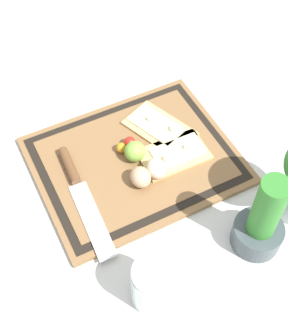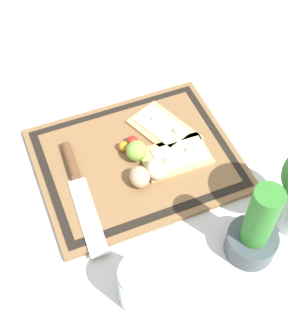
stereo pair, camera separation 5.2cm
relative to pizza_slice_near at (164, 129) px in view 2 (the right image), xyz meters
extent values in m
plane|color=silver|center=(0.09, 0.05, -0.02)|extent=(6.00, 6.00, 0.00)
cube|color=brown|center=(0.09, 0.05, -0.01)|extent=(0.46, 0.37, 0.01)
cube|color=black|center=(0.09, 0.05, -0.01)|extent=(0.43, 0.34, 0.00)
cube|color=brown|center=(0.09, 0.05, -0.01)|extent=(0.40, 0.30, 0.00)
cube|color=tan|center=(0.00, 0.00, 0.00)|extent=(0.15, 0.19, 0.01)
cube|color=beige|center=(0.00, -0.01, 0.00)|extent=(0.11, 0.15, 0.00)
sphere|color=silver|center=(-0.02, 0.03, 0.01)|extent=(0.02, 0.02, 0.02)
sphere|color=silver|center=(0.01, -0.03, 0.01)|extent=(0.01, 0.01, 0.01)
cube|color=tan|center=(0.01, 0.09, 0.00)|extent=(0.16, 0.10, 0.01)
cube|color=beige|center=(0.00, 0.09, 0.00)|extent=(0.12, 0.07, 0.00)
sphere|color=silver|center=(0.04, 0.10, 0.01)|extent=(0.02, 0.02, 0.02)
sphere|color=silver|center=(-0.02, 0.09, 0.01)|extent=(0.01, 0.01, 0.01)
cube|color=silver|center=(0.25, 0.16, 0.00)|extent=(0.05, 0.20, 0.00)
cylinder|color=brown|center=(0.24, 0.01, 0.01)|extent=(0.03, 0.10, 0.02)
ellipsoid|color=tan|center=(0.11, 0.12, 0.02)|extent=(0.05, 0.05, 0.05)
ellipsoid|color=beige|center=(0.07, 0.12, 0.02)|extent=(0.05, 0.05, 0.05)
sphere|color=#7FB742|center=(0.10, 0.06, 0.02)|extent=(0.05, 0.05, 0.05)
sphere|color=red|center=(0.09, 0.02, 0.01)|extent=(0.03, 0.03, 0.03)
sphere|color=orange|center=(0.11, 0.02, 0.01)|extent=(0.02, 0.02, 0.02)
cylinder|color=#3D474C|center=(-0.04, 0.35, 0.01)|extent=(0.10, 0.10, 0.06)
cylinder|color=#2D7528|center=(-0.04, 0.35, 0.10)|extent=(0.06, 0.06, 0.18)
cylinder|color=silver|center=(0.20, 0.36, 0.03)|extent=(0.09, 0.09, 0.10)
cylinder|color=#B73323|center=(0.20, 0.36, 0.00)|extent=(0.08, 0.08, 0.03)
cylinder|color=silver|center=(0.20, 0.36, 0.08)|extent=(0.08, 0.08, 0.01)
camera|label=1|loc=(0.37, 0.65, 0.86)|focal=50.00mm
camera|label=2|loc=(0.33, 0.68, 0.86)|focal=50.00mm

